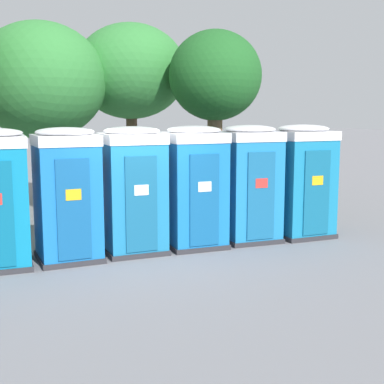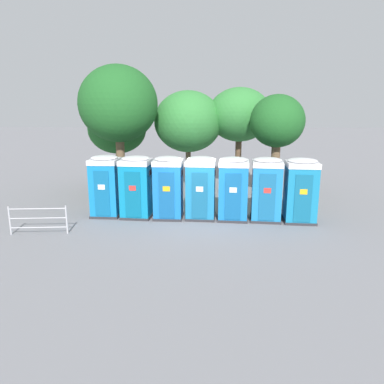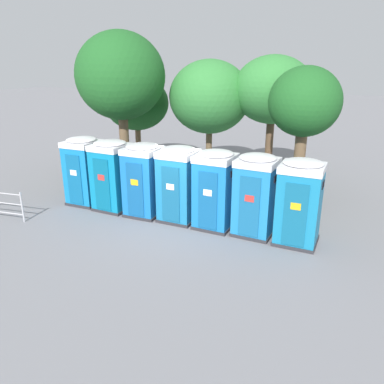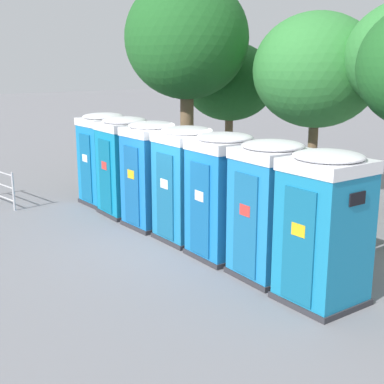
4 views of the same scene
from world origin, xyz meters
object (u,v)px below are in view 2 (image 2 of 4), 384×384
at_px(street_tree_0, 188,122).
at_px(street_tree_1, 117,129).
at_px(portapotty_0, 106,186).
at_px(portapotty_1, 137,187).
at_px(portapotty_4, 233,188).
at_px(street_tree_4, 277,123).
at_px(street_tree_2, 239,115).
at_px(portapotty_2, 168,187).
at_px(portapotty_3, 201,187).
at_px(street_tree_3, 118,105).
at_px(event_barrier, 38,219).
at_px(portapotty_6, 301,190).
at_px(portapotty_5, 267,189).

relative_size(street_tree_0, street_tree_1, 1.15).
distance_m(street_tree_0, street_tree_1, 3.91).
height_order(portapotty_0, portapotty_1, same).
distance_m(portapotty_1, portapotty_4, 3.95).
bearing_deg(street_tree_4, street_tree_2, 121.96).
relative_size(portapotty_2, portapotty_3, 1.00).
height_order(portapotty_0, portapotty_3, same).
xyz_separation_m(portapotty_3, street_tree_2, (1.99, 5.56, 2.71)).
xyz_separation_m(portapotty_1, street_tree_2, (4.62, 5.48, 2.71)).
height_order(portapotty_4, street_tree_3, street_tree_3).
relative_size(portapotty_2, street_tree_0, 0.48).
relative_size(portapotty_2, street_tree_2, 0.47).
xyz_separation_m(portapotty_1, event_barrier, (-3.17, -2.25, -0.72)).
height_order(portapotty_2, portapotty_4, same).
relative_size(street_tree_3, street_tree_4, 1.27).
relative_size(portapotty_6, street_tree_4, 0.50).
relative_size(portapotty_3, event_barrier, 1.24).
relative_size(portapotty_0, street_tree_0, 0.48).
bearing_deg(portapotty_5, street_tree_2, 96.34).
relative_size(portapotty_0, portapotty_5, 1.00).
bearing_deg(portapotty_1, street_tree_1, 109.63).
distance_m(street_tree_4, event_barrier, 11.17).
bearing_deg(street_tree_1, portapotty_2, -59.63).
relative_size(portapotty_1, street_tree_1, 0.56).
distance_m(portapotty_1, portapotty_3, 2.63).
distance_m(portapotty_6, street_tree_2, 6.78).
bearing_deg(street_tree_3, portapotty_0, -90.09).
relative_size(portapotty_0, portapotty_3, 1.00).
xyz_separation_m(street_tree_3, event_barrier, (-1.87, -5.36, -3.98)).
bearing_deg(street_tree_3, portapotty_6, -24.15).
relative_size(portapotty_2, street_tree_3, 0.40).
bearing_deg(portapotty_5, portapotty_0, 176.46).
height_order(portapotty_1, street_tree_3, street_tree_3).
bearing_deg(street_tree_1, portapotty_6, -34.87).
distance_m(street_tree_0, street_tree_3, 3.94).
xyz_separation_m(portapotty_0, street_tree_3, (0.00, 2.96, 3.27)).
distance_m(portapotty_1, event_barrier, 3.95).
distance_m(portapotty_2, street_tree_3, 5.26).
bearing_deg(street_tree_3, portapotty_5, -27.14).
bearing_deg(portapotty_6, portapotty_1, 176.34).
height_order(portapotty_5, street_tree_2, street_tree_2).
bearing_deg(portapotty_2, portapotty_4, -2.62).
bearing_deg(portapotty_4, street_tree_4, 55.14).
distance_m(street_tree_3, event_barrier, 6.93).
xyz_separation_m(portapotty_1, portapotty_2, (1.31, -0.08, 0.00)).
height_order(portapotty_1, portapotty_2, same).
bearing_deg(event_barrier, portapotty_3, 20.48).
relative_size(portapotty_3, street_tree_3, 0.40).
height_order(portapotty_0, street_tree_0, street_tree_0).
bearing_deg(event_barrier, street_tree_2, 44.77).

